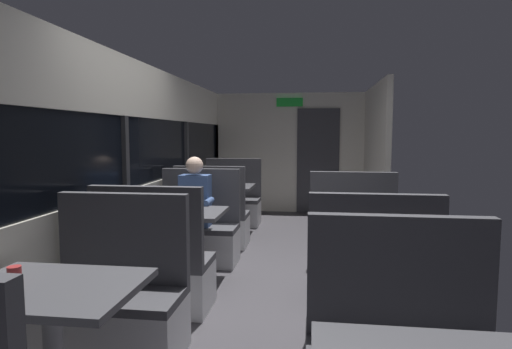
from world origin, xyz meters
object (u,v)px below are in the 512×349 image
at_px(bench_near_window_facing_entry, 115,308).
at_px(seated_passenger, 196,218).
at_px(dining_table_rear_aisle, 361,230).
at_px(bench_mid_window_facing_entry, 198,235).
at_px(bench_far_window_facing_entry, 232,205).
at_px(bench_mid_window_facing_end, 155,273).
at_px(dining_table_far_window, 223,192).
at_px(coffee_cup_primary, 14,275).
at_px(bench_rear_aisle_facing_end, 371,291).
at_px(bench_rear_aisle_facing_entry, 353,244).
at_px(dining_table_mid_window, 179,221).
at_px(dining_table_near_window, 51,304).
at_px(bench_far_window_facing_end, 213,222).

relative_size(bench_near_window_facing_entry, seated_passenger, 0.87).
height_order(bench_near_window_facing_entry, dining_table_rear_aisle, bench_near_window_facing_entry).
height_order(bench_mid_window_facing_entry, bench_far_window_facing_entry, same).
relative_size(bench_mid_window_facing_end, dining_table_rear_aisle, 1.22).
bearing_deg(dining_table_rear_aisle, dining_table_far_window, 127.33).
relative_size(dining_table_far_window, coffee_cup_primary, 10.00).
xyz_separation_m(bench_far_window_facing_entry, bench_rear_aisle_facing_end, (1.79, -3.75, 0.00)).
relative_size(bench_rear_aisle_facing_end, coffee_cup_primary, 12.22).
xyz_separation_m(bench_far_window_facing_entry, bench_rear_aisle_facing_entry, (1.79, -2.35, 0.00)).
height_order(dining_table_far_window, bench_rear_aisle_facing_end, bench_rear_aisle_facing_end).
bearing_deg(seated_passenger, dining_table_far_window, 90.00).
height_order(dining_table_mid_window, dining_table_rear_aisle, same).
height_order(bench_mid_window_facing_end, dining_table_rear_aisle, bench_mid_window_facing_end).
distance_m(dining_table_rear_aisle, bench_rear_aisle_facing_end, 0.77).
xyz_separation_m(bench_rear_aisle_facing_entry, coffee_cup_primary, (-1.99, -2.64, 0.46)).
bearing_deg(coffee_cup_primary, bench_mid_window_facing_entry, 85.90).
height_order(dining_table_far_window, seated_passenger, seated_passenger).
distance_m(bench_near_window_facing_entry, bench_mid_window_facing_end, 0.75).
xyz_separation_m(dining_table_near_window, dining_table_mid_window, (0.00, 2.15, 0.00)).
bearing_deg(bench_mid_window_facing_end, bench_far_window_facing_end, 90.00).
height_order(bench_near_window_facing_entry, bench_far_window_facing_entry, same).
bearing_deg(bench_far_window_facing_entry, bench_far_window_facing_end, -90.00).
distance_m(bench_rear_aisle_facing_end, coffee_cup_primary, 2.39).
bearing_deg(seated_passenger, bench_mid_window_facing_entry, 90.00).
bearing_deg(dining_table_near_window, coffee_cup_primary, 178.63).
xyz_separation_m(bench_mid_window_facing_end, bench_rear_aisle_facing_entry, (1.79, 1.20, 0.00)).
distance_m(bench_mid_window_facing_entry, bench_far_window_facing_entry, 2.15).
height_order(dining_table_near_window, bench_rear_aisle_facing_entry, bench_rear_aisle_facing_entry).
xyz_separation_m(bench_mid_window_facing_end, dining_table_rear_aisle, (1.79, 0.50, 0.31)).
distance_m(dining_table_near_window, bench_mid_window_facing_end, 1.48).
height_order(bench_rear_aisle_facing_end, bench_rear_aisle_facing_entry, same).
bearing_deg(bench_near_window_facing_entry, bench_far_window_facing_entry, 90.00).
distance_m(dining_table_mid_window, bench_far_window_facing_end, 1.48).
distance_m(dining_table_rear_aisle, coffee_cup_primary, 2.79).
xyz_separation_m(dining_table_mid_window, bench_mid_window_facing_entry, (0.00, 0.70, -0.31)).
distance_m(bench_mid_window_facing_end, seated_passenger, 1.34).
height_order(bench_near_window_facing_entry, bench_rear_aisle_facing_entry, same).
bearing_deg(dining_table_rear_aisle, dining_table_near_window, -132.60).
bearing_deg(dining_table_rear_aisle, dining_table_mid_window, 173.62).
height_order(bench_mid_window_facing_entry, coffee_cup_primary, bench_mid_window_facing_entry).
relative_size(bench_far_window_facing_end, bench_rear_aisle_facing_end, 1.00).
bearing_deg(bench_rear_aisle_facing_entry, bench_rear_aisle_facing_end, -90.00).
bearing_deg(bench_near_window_facing_entry, bench_mid_window_facing_entry, 90.00).
height_order(bench_mid_window_facing_end, bench_rear_aisle_facing_entry, same).
relative_size(bench_near_window_facing_entry, bench_far_window_facing_entry, 1.00).
distance_m(dining_table_far_window, bench_far_window_facing_entry, 0.77).
relative_size(dining_table_mid_window, bench_rear_aisle_facing_entry, 0.82).
xyz_separation_m(bench_mid_window_facing_entry, bench_far_window_facing_end, (0.00, 0.75, 0.00)).
distance_m(dining_table_mid_window, bench_mid_window_facing_end, 0.77).
bearing_deg(bench_far_window_facing_end, bench_near_window_facing_entry, -90.00).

